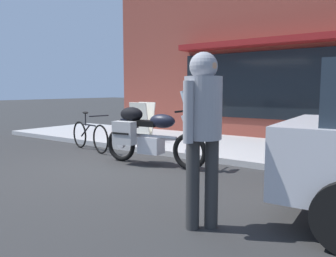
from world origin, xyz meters
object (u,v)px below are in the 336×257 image
parked_bicycle (89,135)px  sandwich_board_sign (142,121)px  pedestrian_walking (203,119)px  touring_motorcycle (147,133)px

parked_bicycle → sandwich_board_sign: sandwich_board_sign is taller
parked_bicycle → pedestrian_walking: bearing=-28.3°
touring_motorcycle → sandwich_board_sign: 2.42m
touring_motorcycle → pedestrian_walking: 3.11m
touring_motorcycle → sandwich_board_sign: size_ratio=2.24×
touring_motorcycle → sandwich_board_sign: touring_motorcycle is taller
parked_bicycle → sandwich_board_sign: 1.50m
parked_bicycle → sandwich_board_sign: bearing=72.1°
parked_bicycle → pedestrian_walking: (4.42, -2.38, 0.78)m
pedestrian_walking → sandwich_board_sign: pedestrian_walking is taller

